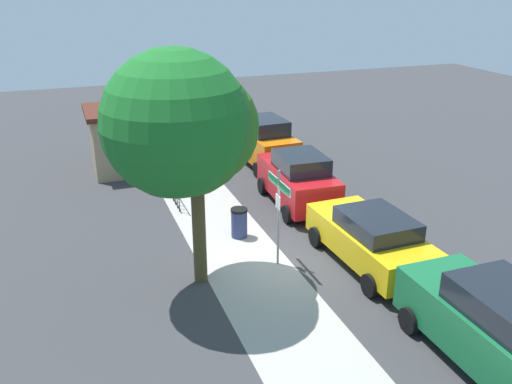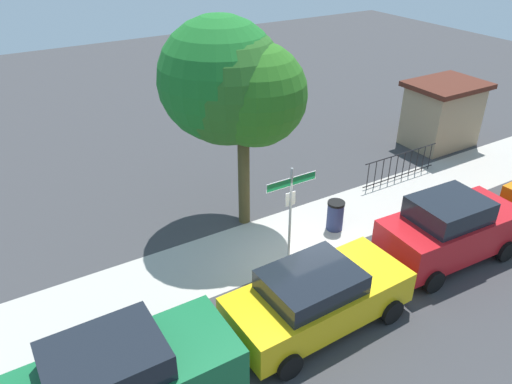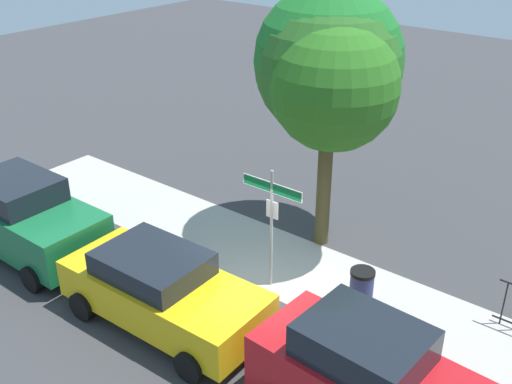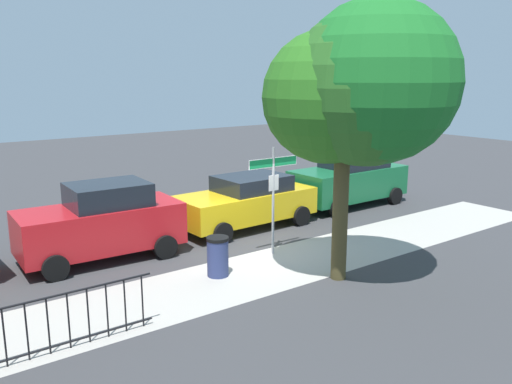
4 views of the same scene
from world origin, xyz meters
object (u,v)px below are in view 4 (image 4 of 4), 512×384
(shade_tree, at_px, (362,88))
(car_yellow, at_px, (246,201))
(street_sign, at_px, (273,181))
(car_red, at_px, (102,222))
(trash_bin, at_px, (218,256))
(car_green, at_px, (349,179))

(shade_tree, height_order, car_yellow, shade_tree)
(street_sign, relative_size, car_red, 0.69)
(trash_bin, bearing_deg, car_yellow, -134.94)
(shade_tree, distance_m, car_red, 7.45)
(car_green, xyz_separation_m, car_red, (9.60, 0.31, 0.01))
(car_yellow, height_order, trash_bin, car_yellow)
(car_yellow, xyz_separation_m, car_red, (4.81, 0.19, 0.16))
(car_green, relative_size, car_yellow, 0.98)
(car_red, bearing_deg, street_sign, 151.39)
(car_green, relative_size, car_red, 1.06)
(trash_bin, bearing_deg, car_green, -158.01)
(street_sign, height_order, car_green, street_sign)
(street_sign, height_order, car_red, street_sign)
(car_green, height_order, trash_bin, car_green)
(trash_bin, bearing_deg, car_red, -58.20)
(car_yellow, distance_m, trash_bin, 4.31)
(shade_tree, height_order, car_green, shade_tree)
(shade_tree, height_order, car_red, shade_tree)
(car_red, bearing_deg, shade_tree, 132.61)
(car_red, height_order, trash_bin, car_red)
(shade_tree, relative_size, car_yellow, 1.40)
(car_yellow, distance_m, car_red, 4.81)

